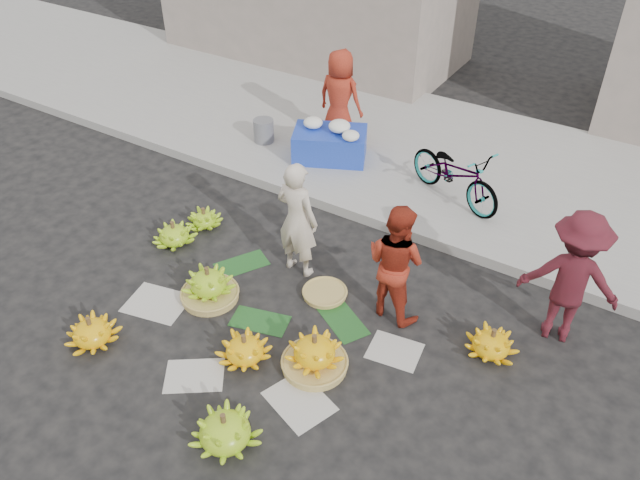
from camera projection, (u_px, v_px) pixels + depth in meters
The scene contains 22 objects.
ground at pixel (277, 314), 7.15m from camera, with size 80.00×80.00×0.00m, color black.
curb at pixel (369, 216), 8.60m from camera, with size 40.00×0.25×0.15m, color gray.
sidewalk at pixel (431, 153), 10.03m from camera, with size 40.00×4.00×0.12m, color gray.
newspaper_scatter at pixel (234, 358), 6.61m from camera, with size 3.20×1.80×0.00m, color beige, non-canonical shape.
banana_leaves at pixel (280, 301), 7.33m from camera, with size 2.00×1.00×0.00m, color #194B1C, non-canonical shape.
banana_bunch_0 at pixel (209, 285), 7.25m from camera, with size 0.67×0.67×0.46m.
banana_bunch_1 at pixel (92, 332), 6.71m from camera, with size 0.73×0.73×0.36m.
banana_bunch_2 at pixel (225, 431), 5.68m from camera, with size 0.77×0.77×0.41m.
banana_bunch_3 at pixel (245, 349), 6.51m from camera, with size 0.67×0.67×0.35m.
banana_bunch_4 at pixel (315, 354), 6.40m from camera, with size 0.77×0.77×0.46m.
banana_bunch_5 at pixel (491, 343), 6.58m from camera, with size 0.70×0.70×0.35m.
banana_bunch_6 at pixel (174, 234), 8.13m from camera, with size 0.69×0.69×0.34m.
banana_bunch_7 at pixel (204, 219), 8.46m from camera, with size 0.45×0.45×0.29m.
basket_spare at pixel (325, 293), 7.39m from camera, with size 0.51×0.51×0.06m, color #AB8E48.
incense_stack at pixel (299, 347), 6.69m from camera, with size 0.20×0.06×0.08m, color #AA1612.
vendor_cream at pixel (297, 220), 7.34m from camera, with size 0.55×0.36×1.51m, color beige.
vendor_red at pixel (396, 262), 6.77m from camera, with size 0.70×0.54×1.44m, color #B4331B.
man_striped at pixel (571, 278), 6.44m from camera, with size 1.02×0.59×1.58m, color maroon.
flower_table at pixel (330, 143), 9.63m from camera, with size 1.30×1.09×0.64m.
grey_bucket at pixel (264, 131), 10.12m from camera, with size 0.33×0.33×0.37m, color slate.
flower_vendor at pixel (340, 98), 9.77m from camera, with size 0.75×0.49×1.53m, color #B4331B.
bicycle at pixel (455, 173), 8.60m from camera, with size 1.60×0.56×0.84m, color gray.
Camera 1 is at (3.17, -4.15, 4.99)m, focal length 35.00 mm.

